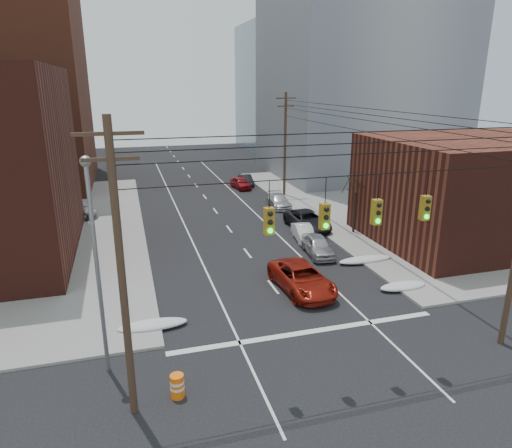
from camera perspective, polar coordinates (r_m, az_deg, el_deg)
ground at (r=18.83m, az=14.61°, el=-22.69°), size 160.00×160.00×0.00m
sidewalk_ne at (r=53.87m, az=25.09°, el=2.89°), size 40.00×40.00×0.15m
building_brick_far at (r=88.18m, az=-28.43°, el=11.37°), size 22.00×18.00×12.00m
building_office at (r=63.69m, az=12.63°, el=17.37°), size 22.00×20.00×25.00m
building_glass at (r=88.18m, az=5.43°, el=16.56°), size 20.00×18.00×22.00m
building_storefront at (r=39.17m, az=26.16°, el=3.80°), size 16.00×12.00×8.00m
utility_pole_left at (r=16.34m, az=-16.50°, el=-5.56°), size 2.20×0.28×11.00m
utility_pole_far at (r=49.41m, az=3.66°, el=10.07°), size 2.20×0.28×11.00m
traffic_signals at (r=17.82m, az=11.82°, el=1.40°), size 17.00×0.42×2.02m
street_light at (r=19.28m, az=-19.46°, el=-3.11°), size 0.44×0.44×9.32m
bare_tree at (r=37.90m, az=12.24°, el=2.17°), size 2.09×2.20×4.93m
snow_nw at (r=24.17m, az=-12.78°, el=-12.20°), size 3.50×1.08×0.42m
snow_ne at (r=29.06m, az=17.88°, el=-7.41°), size 3.00×1.08×0.42m
snow_east_far at (r=32.55m, az=13.54°, el=-4.35°), size 4.00×1.08×0.42m
red_pickup at (r=27.50m, az=5.74°, el=-6.76°), size 2.95×5.74×1.55m
parked_car_a at (r=33.17m, az=7.74°, el=-2.68°), size 2.12×4.32×1.42m
parked_car_b at (r=36.14m, az=5.97°, el=-1.09°), size 1.79×3.85×1.22m
parked_car_c at (r=38.89m, az=6.44°, el=0.46°), size 2.79×5.65×1.54m
parked_car_d at (r=45.63m, az=2.89°, el=2.90°), size 2.10×4.52×1.28m
parked_car_e at (r=53.80m, az=-1.93°, el=5.15°), size 2.05×4.05×1.32m
parked_car_f at (r=55.60m, az=-1.27°, el=5.51°), size 1.52×3.86×1.25m
lot_car_a at (r=33.09m, az=-28.89°, el=-4.50°), size 4.67×2.89×1.45m
lot_car_b at (r=44.25m, az=-22.33°, el=1.40°), size 4.88×2.28×1.35m
lot_car_d at (r=39.79m, az=-27.16°, el=-0.85°), size 4.45×2.63×1.42m
construction_barrel at (r=19.30m, az=-9.81°, el=-19.30°), size 0.75×0.75×0.99m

